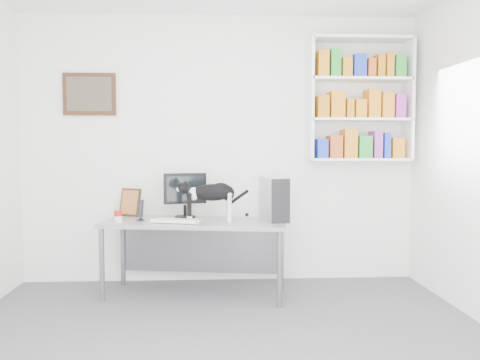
# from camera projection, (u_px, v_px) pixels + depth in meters

# --- Properties ---
(room) EXTENTS (4.01, 4.01, 2.70)m
(room) POSITION_uv_depth(u_px,v_px,m) (225.00, 150.00, 3.20)
(room) COLOR #505055
(room) RESTS_ON ground
(bookshelf) EXTENTS (1.03, 0.28, 1.24)m
(bookshelf) POSITION_uv_depth(u_px,v_px,m) (360.00, 100.00, 5.09)
(bookshelf) COLOR white
(bookshelf) RESTS_ON room
(wall_art) EXTENTS (0.52, 0.04, 0.42)m
(wall_art) POSITION_uv_depth(u_px,v_px,m) (89.00, 94.00, 5.05)
(wall_art) COLOR #402314
(wall_art) RESTS_ON room
(desk) EXTENTS (1.75, 0.91, 0.69)m
(desk) POSITION_uv_depth(u_px,v_px,m) (195.00, 258.00, 4.69)
(desk) COLOR gray
(desk) RESTS_ON room
(monitor) EXTENTS (0.44, 0.28, 0.44)m
(monitor) POSITION_uv_depth(u_px,v_px,m) (185.00, 195.00, 4.88)
(monitor) COLOR black
(monitor) RESTS_ON desk
(keyboard) EXTENTS (0.45, 0.27, 0.03)m
(keyboard) POSITION_uv_depth(u_px,v_px,m) (176.00, 221.00, 4.56)
(keyboard) COLOR white
(keyboard) RESTS_ON desk
(pc_tower) EXTENTS (0.24, 0.43, 0.40)m
(pc_tower) POSITION_uv_depth(u_px,v_px,m) (274.00, 199.00, 4.66)
(pc_tower) COLOR #A9A9AE
(pc_tower) RESTS_ON desk
(speaker) EXTENTS (0.12, 0.12, 0.20)m
(speaker) POSITION_uv_depth(u_px,v_px,m) (141.00, 210.00, 4.67)
(speaker) COLOR black
(speaker) RESTS_ON desk
(leaning_print) EXTENTS (0.24, 0.19, 0.28)m
(leaning_print) POSITION_uv_depth(u_px,v_px,m) (130.00, 202.00, 5.00)
(leaning_print) COLOR #402314
(leaning_print) RESTS_ON desk
(soup_can) EXTENTS (0.10, 0.10, 0.11)m
(soup_can) POSITION_uv_depth(u_px,v_px,m) (118.00, 216.00, 4.57)
(soup_can) COLOR #B5150F
(soup_can) RESTS_ON desk
(cat) EXTENTS (0.60, 0.21, 0.36)m
(cat) POSITION_uv_depth(u_px,v_px,m) (211.00, 202.00, 4.59)
(cat) COLOR black
(cat) RESTS_ON desk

